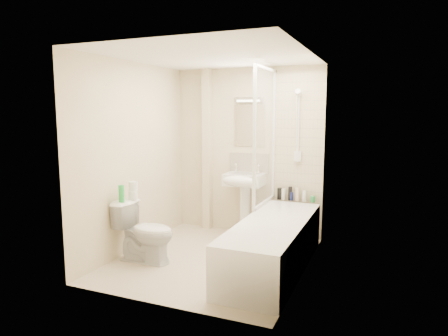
% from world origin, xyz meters
% --- Properties ---
extents(floor, '(2.50, 2.50, 0.00)m').
position_xyz_m(floor, '(0.00, 0.00, 0.00)').
color(floor, beige).
rests_on(floor, ground).
extents(wall_back, '(2.20, 0.02, 2.40)m').
position_xyz_m(wall_back, '(0.00, 1.25, 1.20)').
color(wall_back, beige).
rests_on(wall_back, ground).
extents(wall_left, '(0.02, 2.50, 2.40)m').
position_xyz_m(wall_left, '(-1.10, 0.00, 1.20)').
color(wall_left, beige).
rests_on(wall_left, ground).
extents(wall_right, '(0.02, 2.50, 2.40)m').
position_xyz_m(wall_right, '(1.10, 0.00, 1.20)').
color(wall_right, beige).
rests_on(wall_right, ground).
extents(ceiling, '(2.20, 2.50, 0.02)m').
position_xyz_m(ceiling, '(0.00, 0.00, 2.40)').
color(ceiling, white).
rests_on(ceiling, wall_back).
extents(tile_back, '(0.70, 0.01, 1.75)m').
position_xyz_m(tile_back, '(0.75, 1.24, 1.42)').
color(tile_back, beige).
rests_on(tile_back, wall_back).
extents(tile_right, '(0.01, 2.10, 1.75)m').
position_xyz_m(tile_right, '(1.09, 0.01, 1.42)').
color(tile_right, beige).
rests_on(tile_right, wall_right).
extents(pipe_boxing, '(0.12, 0.12, 2.40)m').
position_xyz_m(pipe_boxing, '(-0.62, 1.19, 1.20)').
color(pipe_boxing, beige).
rests_on(pipe_boxing, ground).
extents(splashback, '(0.60, 0.02, 0.30)m').
position_xyz_m(splashback, '(0.03, 1.24, 1.03)').
color(splashback, beige).
rests_on(splashback, wall_back).
extents(mirror, '(0.46, 0.01, 0.60)m').
position_xyz_m(mirror, '(0.03, 1.24, 1.58)').
color(mirror, white).
rests_on(mirror, wall_back).
extents(strip_light, '(0.42, 0.07, 0.07)m').
position_xyz_m(strip_light, '(0.03, 1.22, 1.95)').
color(strip_light, silver).
rests_on(strip_light, wall_back).
extents(bathtub, '(0.70, 2.10, 0.55)m').
position_xyz_m(bathtub, '(0.75, 0.01, 0.29)').
color(bathtub, white).
rests_on(bathtub, ground).
extents(shower_screen, '(0.04, 0.92, 1.80)m').
position_xyz_m(shower_screen, '(0.40, 0.80, 1.45)').
color(shower_screen, white).
rests_on(shower_screen, bathtub).
extents(shower_fixture, '(0.10, 0.16, 0.99)m').
position_xyz_m(shower_fixture, '(0.75, 1.19, 1.55)').
color(shower_fixture, white).
rests_on(shower_fixture, wall_back).
extents(pedestal_sink, '(0.53, 0.49, 1.03)m').
position_xyz_m(pedestal_sink, '(0.03, 1.01, 0.72)').
color(pedestal_sink, white).
rests_on(pedestal_sink, ground).
extents(bottle_black_a, '(0.07, 0.07, 0.16)m').
position_xyz_m(bottle_black_a, '(0.52, 1.16, 0.63)').
color(bottle_black_a, black).
rests_on(bottle_black_a, bathtub).
extents(bottle_white_a, '(0.06, 0.06, 0.16)m').
position_xyz_m(bottle_white_a, '(0.57, 1.16, 0.63)').
color(bottle_white_a, white).
rests_on(bottle_white_a, bathtub).
extents(bottle_black_b, '(0.05, 0.05, 0.19)m').
position_xyz_m(bottle_black_b, '(0.67, 1.16, 0.65)').
color(bottle_black_b, black).
rests_on(bottle_black_b, bathtub).
extents(bottle_blue, '(0.05, 0.05, 0.12)m').
position_xyz_m(bottle_blue, '(0.68, 1.16, 0.61)').
color(bottle_blue, navy).
rests_on(bottle_blue, bathtub).
extents(bottle_cream, '(0.06, 0.06, 0.18)m').
position_xyz_m(bottle_cream, '(0.77, 1.16, 0.64)').
color(bottle_cream, beige).
rests_on(bottle_cream, bathtub).
extents(bottle_white_b, '(0.05, 0.05, 0.15)m').
position_xyz_m(bottle_white_b, '(0.87, 1.16, 0.63)').
color(bottle_white_b, white).
rests_on(bottle_white_b, bathtub).
extents(bottle_green, '(0.06, 0.06, 0.08)m').
position_xyz_m(bottle_green, '(0.98, 1.16, 0.59)').
color(bottle_green, green).
rests_on(bottle_green, bathtub).
extents(toilet, '(0.42, 0.72, 0.72)m').
position_xyz_m(toilet, '(-0.72, -0.35, 0.36)').
color(toilet, white).
rests_on(toilet, ground).
extents(toilet_roll_lower, '(0.11, 0.11, 0.10)m').
position_xyz_m(toilet_roll_lower, '(-0.94, -0.28, 0.78)').
color(toilet_roll_lower, white).
rests_on(toilet_roll_lower, toilet).
extents(toilet_roll_upper, '(0.11, 0.11, 0.11)m').
position_xyz_m(toilet_roll_upper, '(-0.94, -0.26, 0.88)').
color(toilet_roll_upper, white).
rests_on(toilet_roll_upper, toilet_roll_lower).
extents(green_bottle, '(0.07, 0.07, 0.20)m').
position_xyz_m(green_bottle, '(-0.96, -0.47, 0.83)').
color(green_bottle, green).
rests_on(green_bottle, toilet).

